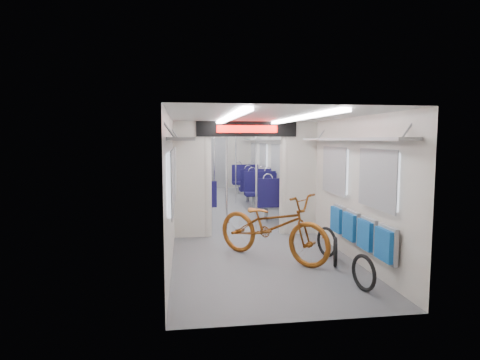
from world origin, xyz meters
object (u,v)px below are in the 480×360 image
Objects in this scene: stanchion_near_left at (227,177)px; stanchion_far_left at (215,166)px; seat_bay_near_right at (268,192)px; bicycle at (272,226)px; seat_bay_far_right at (250,181)px; flip_bench at (359,230)px; stanchion_near_right at (256,177)px; seat_bay_near_left at (196,194)px; seat_bay_far_left at (194,182)px; bike_hoop_b at (335,253)px; bike_hoop_a at (364,275)px; bike_hoop_c at (327,243)px; stanchion_far_right at (236,166)px.

stanchion_near_left is 1.00× the size of stanchion_far_left.
seat_bay_near_right is 2.22m from stanchion_near_left.
seat_bay_far_right is (0.78, 6.90, 0.02)m from bicycle.
flip_bench is 0.91× the size of stanchion_near_right.
seat_bay_far_right is at bearing 56.64° from seat_bay_near_left.
seat_bay_near_right reaches higher than seat_bay_far_left.
bike_hoop_b is at bearing -77.57° from stanchion_far_left.
bike_hoop_a is 0.96× the size of bike_hoop_c.
bicycle is at bearing -74.93° from seat_bay_near_left.
stanchion_near_left is (-1.69, 2.89, 0.57)m from flip_bench.
bike_hoop_a is at bearing -70.14° from stanchion_near_left.
bike_hoop_a is at bearing -84.37° from stanchion_far_right.
stanchion_far_right is (-0.73, 6.28, 0.94)m from bike_hoop_b.
bike_hoop_b is at bearing -74.53° from stanchion_near_right.
seat_bay_near_left is at bearing 108.27° from stanchion_near_left.
seat_bay_near_left is at bearing 115.98° from flip_bench.
bicycle reaches higher than bike_hoop_c.
seat_bay_near_left is 0.87× the size of seat_bay_far_right.
stanchion_near_right reaches higher than seat_bay_near_left.
bike_hoop_b is 0.20× the size of stanchion_far_left.
stanchion_far_left and stanchion_far_right have the same top height.
bike_hoop_c is at bearing 87.64° from bike_hoop_a.
seat_bay_far_right is (-0.15, 6.91, 0.34)m from bike_hoop_c.
flip_bench is 1.04× the size of seat_bay_near_left.
stanchion_near_right reaches higher than seat_bay_far_right.
seat_bay_far_right reaches higher than seat_bay_near_left.
bike_hoop_c is 0.22× the size of stanchion_far_right.
stanchion_near_left reaches higher than flip_bench.
bicycle reaches higher than bike_hoop_a.
stanchion_near_right is (0.13, 2.17, 0.60)m from bicycle.
seat_bay_near_right reaches higher than seat_bay_near_left.
bike_hoop_b is (0.01, 1.00, -0.01)m from bike_hoop_a.
flip_bench is 1.01m from bike_hoop_a.
stanchion_far_left reaches higher than seat_bay_near_right.
bicycle is at bearing -101.04° from seat_bay_near_right.
bike_hoop_b is 0.93× the size of bike_hoop_c.
bicycle is 5.79m from stanchion_far_right.
bicycle is at bearing -81.29° from seat_bay_far_left.
seat_bay_near_right reaches higher than bike_hoop_a.
stanchion_far_left is at bearing -175.12° from stanchion_far_right.
stanchion_far_left reaches higher than bike_hoop_a.
seat_bay_far_left is 1.89m from seat_bay_far_right.
seat_bay_far_left is (0.00, 3.08, 0.00)m from seat_bay_near_left.
seat_bay_far_right is 0.99× the size of stanchion_far_right.
stanchion_far_left is at bearing 51.26° from bicycle.
seat_bay_near_left is (-1.09, 4.06, -0.02)m from bicycle.
flip_bench is at bearing -67.15° from bike_hoop_c.
bike_hoop_b is at bearing -88.72° from seat_bay_near_right.
stanchion_far_right is (1.24, -1.38, 0.61)m from seat_bay_far_left.
bike_hoop_a is at bearing -104.05° from bicycle.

